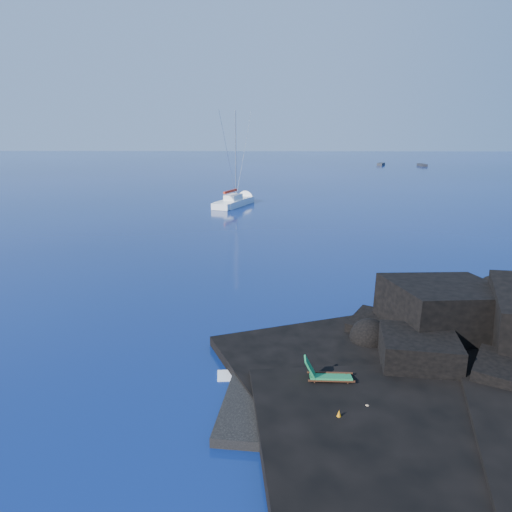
{
  "coord_description": "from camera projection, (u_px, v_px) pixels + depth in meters",
  "views": [
    {
      "loc": [
        1.74,
        -15.87,
        9.95
      ],
      "look_at": [
        1.08,
        14.77,
        2.0
      ],
      "focal_mm": 35.0,
      "sensor_mm": 36.0,
      "label": 1
    }
  ],
  "objects": [
    {
      "name": "deck_chair",
      "position": [
        331.0,
        371.0,
        18.9
      ],
      "size": [
        1.83,
        0.84,
        1.25
      ],
      "primitive_type": null,
      "rotation": [
        0.0,
        0.0,
        -0.03
      ],
      "color": "#19713C",
      "rests_on": "beach"
    },
    {
      "name": "marker_cone",
      "position": [
        339.0,
        417.0,
        16.56
      ],
      "size": [
        0.42,
        0.42,
        0.51
      ],
      "primitive_type": "cone",
      "rotation": [
        0.0,
        0.0,
        0.33
      ],
      "color": "orange",
      "rests_on": "beach"
    },
    {
      "name": "distant_boat_a",
      "position": [
        381.0,
        165.0,
        133.85
      ],
      "size": [
        3.02,
        4.69,
        0.6
      ],
      "primitive_type": "cube",
      "rotation": [
        0.0,
        0.0,
        -0.39
      ],
      "color": "#26272B",
      "rests_on": "ground"
    },
    {
      "name": "towel",
      "position": [
        356.0,
        416.0,
        17.05
      ],
      "size": [
        2.28,
        1.87,
        0.05
      ],
      "primitive_type": "cube",
      "rotation": [
        0.0,
        0.0,
        0.52
      ],
      "color": "silver",
      "rests_on": "beach"
    },
    {
      "name": "ground",
      "position": [
        217.0,
        413.0,
        17.89
      ],
      "size": [
        400.0,
        400.0,
        0.0
      ],
      "primitive_type": "plane",
      "color": "#04143C",
      "rests_on": "ground"
    },
    {
      "name": "sunbather",
      "position": [
        356.0,
        412.0,
        17.01
      ],
      "size": [
        1.9,
        1.36,
        0.26
      ],
      "primitive_type": null,
      "rotation": [
        0.0,
        0.0,
        0.52
      ],
      "color": "tan",
      "rests_on": "towel"
    },
    {
      "name": "sailboat",
      "position": [
        235.0,
        205.0,
        65.16
      ],
      "size": [
        6.43,
        11.61,
        12.07
      ],
      "primitive_type": null,
      "rotation": [
        0.0,
        0.0,
        -0.37
      ],
      "color": "white",
      "rests_on": "ground"
    },
    {
      "name": "surf_foam",
      "position": [
        338.0,
        353.0,
        22.63
      ],
      "size": [
        10.0,
        8.0,
        0.06
      ],
      "primitive_type": null,
      "color": "white",
      "rests_on": "ground"
    },
    {
      "name": "distant_boat_b",
      "position": [
        422.0,
        166.0,
        130.86
      ],
      "size": [
        1.56,
        4.57,
        0.6
      ],
      "primitive_type": "cube",
      "rotation": [
        0.0,
        0.0,
        0.03
      ],
      "color": "black",
      "rests_on": "ground"
    },
    {
      "name": "beach",
      "position": [
        341.0,
        407.0,
        18.28
      ],
      "size": [
        9.08,
        6.86,
        0.7
      ],
      "primitive_type": "cube",
      "rotation": [
        0.0,
        0.0,
        -0.1
      ],
      "color": "black",
      "rests_on": "ground"
    }
  ]
}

